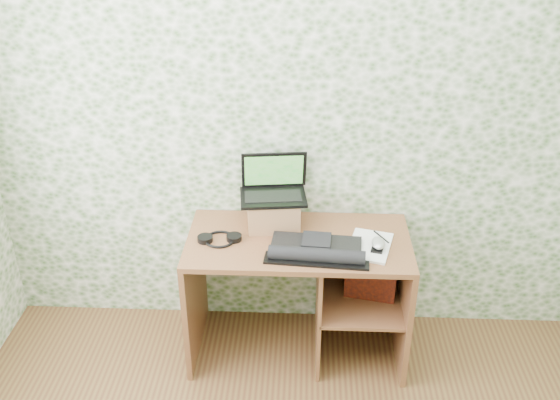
{
  "coord_description": "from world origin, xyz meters",
  "views": [
    {
      "loc": [
        0.03,
        -1.39,
        2.53
      ],
      "look_at": [
        -0.1,
        1.39,
        1.02
      ],
      "focal_mm": 40.0,
      "sensor_mm": 36.0,
      "label": 1
    }
  ],
  "objects_px": {
    "riser": "(273,212)",
    "laptop": "(273,186)",
    "notepad": "(370,246)",
    "keyboard": "(316,250)",
    "desk": "(312,278)"
  },
  "relations": [
    {
      "from": "riser",
      "to": "keyboard",
      "type": "height_order",
      "value": "riser"
    },
    {
      "from": "notepad",
      "to": "keyboard",
      "type": "bearing_deg",
      "value": -149.38
    },
    {
      "from": "laptop",
      "to": "keyboard",
      "type": "xyz_separation_m",
      "value": [
        0.24,
        -0.32,
        -0.2
      ]
    },
    {
      "from": "keyboard",
      "to": "notepad",
      "type": "distance_m",
      "value": 0.29
    },
    {
      "from": "riser",
      "to": "keyboard",
      "type": "distance_m",
      "value": 0.37
    },
    {
      "from": "riser",
      "to": "laptop",
      "type": "distance_m",
      "value": 0.15
    },
    {
      "from": "desk",
      "to": "notepad",
      "type": "relative_size",
      "value": 4.04
    },
    {
      "from": "riser",
      "to": "laptop",
      "type": "relative_size",
      "value": 0.73
    },
    {
      "from": "desk",
      "to": "riser",
      "type": "relative_size",
      "value": 4.28
    },
    {
      "from": "desk",
      "to": "laptop",
      "type": "distance_m",
      "value": 0.56
    },
    {
      "from": "laptop",
      "to": "keyboard",
      "type": "distance_m",
      "value": 0.44
    },
    {
      "from": "desk",
      "to": "notepad",
      "type": "height_order",
      "value": "notepad"
    },
    {
      "from": "keyboard",
      "to": "desk",
      "type": "bearing_deg",
      "value": 100.0
    },
    {
      "from": "desk",
      "to": "keyboard",
      "type": "distance_m",
      "value": 0.34
    },
    {
      "from": "riser",
      "to": "notepad",
      "type": "height_order",
      "value": "riser"
    }
  ]
}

